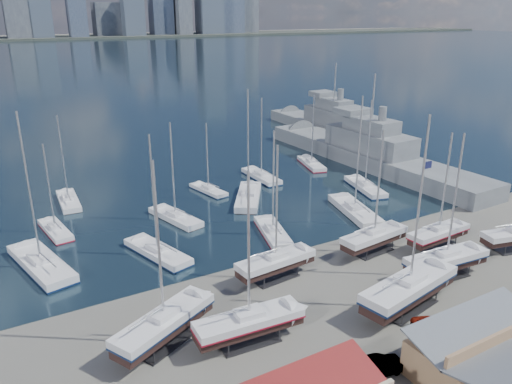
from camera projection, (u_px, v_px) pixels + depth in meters
ground at (357, 286)px, 52.60m from camera, size 1400.00×1400.00×0.00m
water at (21, 60)px, 305.43m from camera, size 1400.00×600.00×0.40m
shed_grey at (495, 353)px, 38.83m from camera, size 12.60×8.40×4.17m
sailboat_cradle_0 at (164, 323)px, 42.74m from camera, size 10.51×7.19×16.61m
sailboat_cradle_1 at (249, 322)px, 42.91m from camera, size 9.87×3.35×15.73m
sailboat_cradle_2 at (276, 262)px, 53.39m from camera, size 9.27×3.32×14.91m
sailboat_cradle_3 at (409, 288)px, 47.98m from camera, size 12.33×5.50×19.02m
sailboat_cradle_4 at (374, 237)px, 59.33m from camera, size 9.32×3.47×14.95m
sailboat_cradle_5 at (446, 260)px, 53.76m from camera, size 10.08×3.56×15.99m
sailboat_cradle_6 at (439, 233)px, 60.40m from camera, size 8.95×2.96×14.40m
sailboat_moored_0 at (42, 266)px, 56.07m from camera, size 6.12×12.94×18.66m
sailboat_moored_1 at (56, 231)px, 65.11m from camera, size 3.36×8.59×12.51m
sailboat_moored_2 at (69, 202)px, 75.07m from camera, size 3.14×9.44×14.05m
sailboat_moored_3 at (158, 253)px, 59.01m from camera, size 5.54×10.70×15.40m
sailboat_moored_4 at (176, 218)px, 69.09m from camera, size 4.87×9.90×14.40m
sailboat_moored_5 at (208, 190)px, 79.87m from camera, size 3.63×8.12×11.74m
sailboat_moored_6 at (273, 233)px, 64.41m from camera, size 5.24×10.06×14.48m
sailboat_moored_7 at (248, 198)px, 76.44m from camera, size 9.20×11.62×17.73m
sailboat_moored_8 at (261, 177)px, 86.27m from camera, size 2.86×9.84×14.66m
sailboat_moored_9 at (354, 212)px, 71.30m from camera, size 6.10×12.11×17.61m
sailboat_moored_10 at (365, 188)px, 81.00m from camera, size 5.35×10.61×15.28m
sailboat_moored_11 at (311, 164)px, 93.54m from camera, size 5.03×9.66×13.91m
naval_ship_east at (369, 156)px, 94.26m from camera, size 9.71×52.18×18.68m
naval_ship_west at (332, 128)px, 117.10m from camera, size 8.19×45.30×18.06m
car_b at (379, 366)px, 39.56m from camera, size 4.65×2.26×1.47m
car_c at (433, 334)px, 43.65m from camera, size 3.83×5.31×1.34m
car_d at (494, 319)px, 45.60m from camera, size 3.90×5.40×1.45m
flagpole at (419, 210)px, 52.16m from camera, size 1.16×0.12×13.21m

